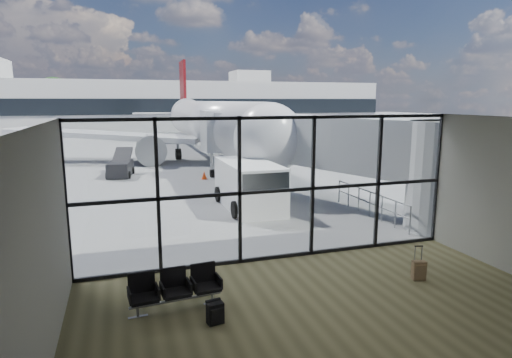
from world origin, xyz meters
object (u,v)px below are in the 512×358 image
suitcase (419,270)px  belt_loader (121,167)px  seating_row (175,287)px  airliner (209,123)px  backpack (215,313)px  service_van (250,185)px

suitcase → belt_loader: belt_loader is taller
seating_row → belt_loader: (-1.08, 19.59, 0.04)m
airliner → belt_loader: size_ratio=9.69×
seating_row → airliner: (6.49, 27.43, 2.41)m
seating_row → belt_loader: belt_loader is taller
backpack → seating_row: bearing=116.7°
service_van → belt_loader: (-5.63, 10.83, -0.52)m
airliner → service_van: size_ratio=7.63×
suitcase → belt_loader: size_ratio=0.25×
seating_row → suitcase: (6.68, -0.45, -0.25)m
seating_row → airliner: airliner is taller
seating_row → suitcase: 6.70m
backpack → airliner: airliner is taller
airliner → service_van: 18.87m
belt_loader → backpack: bearing=-75.5°
belt_loader → service_van: bearing=-53.1°
backpack → service_van: 10.54m
airliner → service_van: airliner is taller
suitcase → service_van: 9.48m
suitcase → belt_loader: (-7.76, 20.04, 0.28)m
airliner → belt_loader: bearing=-133.2°
suitcase → seating_row: bearing=-169.4°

